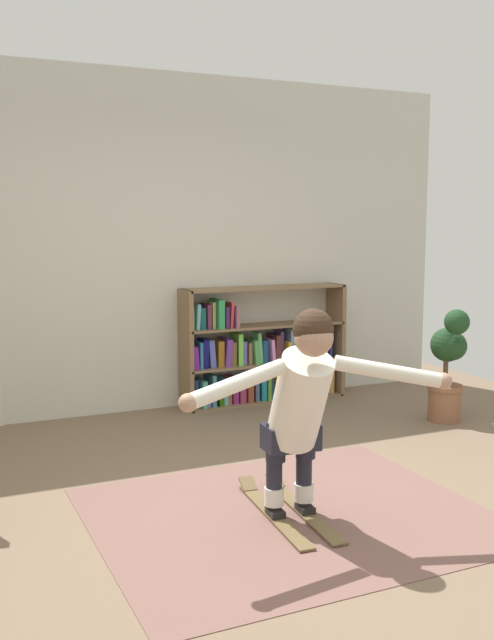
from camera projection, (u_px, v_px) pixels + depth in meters
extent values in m
plane|color=#77614C|center=(277.00, 515.00, 4.08)|extent=(7.20, 7.20, 0.00)
cube|color=beige|center=(140.00, 244.00, 6.23)|extent=(6.00, 0.10, 2.90)
cube|color=#7A564D|center=(289.00, 515.00, 4.08)|extent=(2.15, 1.83, 0.01)
cube|color=#816547|center=(186.00, 350.00, 6.30)|extent=(0.04, 0.30, 1.06)
cube|color=#816547|center=(336.00, 339.00, 6.92)|extent=(0.04, 0.30, 1.06)
cube|color=#816547|center=(264.00, 400.00, 6.68)|extent=(1.52, 0.30, 0.02)
cube|color=#816547|center=(264.00, 363.00, 6.63)|extent=(1.52, 0.30, 0.02)
cube|color=#816547|center=(264.00, 326.00, 6.59)|extent=(1.52, 0.30, 0.02)
cube|color=#816547|center=(265.00, 288.00, 6.54)|extent=(1.52, 0.30, 0.02)
cube|color=#43633C|center=(190.00, 395.00, 6.38)|extent=(0.03, 0.15, 0.21)
cube|color=navy|center=(194.00, 393.00, 6.39)|extent=(0.04, 0.14, 0.25)
cube|color=teal|center=(201.00, 393.00, 6.40)|extent=(0.05, 0.24, 0.24)
cube|color=#7377CC|center=(205.00, 395.00, 6.45)|extent=(0.04, 0.21, 0.19)
cube|color=teal|center=(210.00, 389.00, 6.44)|extent=(0.03, 0.22, 0.28)
cube|color=#29550D|center=(218.00, 394.00, 6.47)|extent=(0.05, 0.20, 0.19)
cube|color=#63A3C9|center=(222.00, 390.00, 6.50)|extent=(0.04, 0.20, 0.24)
cube|color=olive|center=(227.00, 390.00, 6.51)|extent=(0.04, 0.14, 0.24)
cube|color=#7D2462|center=(232.00, 389.00, 6.55)|extent=(0.05, 0.22, 0.24)
cube|color=#932F56|center=(240.00, 390.00, 6.55)|extent=(0.06, 0.16, 0.22)
cube|color=brown|center=(246.00, 388.00, 6.60)|extent=(0.06, 0.22, 0.23)
cube|color=#415572|center=(254.00, 385.00, 6.60)|extent=(0.04, 0.15, 0.29)
cube|color=teal|center=(260.00, 387.00, 6.66)|extent=(0.05, 0.19, 0.23)
cube|color=#5F9C30|center=(266.00, 384.00, 6.66)|extent=(0.03, 0.18, 0.28)
cube|color=#265C81|center=(269.00, 382.00, 6.69)|extent=(0.05, 0.15, 0.30)
cube|color=#895D19|center=(274.00, 386.00, 6.69)|extent=(0.06, 0.21, 0.23)
cube|color=#473BCD|center=(278.00, 381.00, 6.73)|extent=(0.04, 0.21, 0.30)
cube|color=#B121B3|center=(285.00, 386.00, 6.75)|extent=(0.05, 0.19, 0.21)
cube|color=#5E2652|center=(290.00, 385.00, 6.78)|extent=(0.03, 0.15, 0.20)
cube|color=#114752|center=(295.00, 385.00, 6.80)|extent=(0.03, 0.20, 0.19)
cube|color=#BFD262|center=(300.00, 379.00, 6.81)|extent=(0.04, 0.21, 0.29)
cube|color=tan|center=(304.00, 383.00, 6.83)|extent=(0.04, 0.18, 0.22)
cube|color=#31BD61|center=(311.00, 380.00, 6.86)|extent=(0.06, 0.23, 0.26)
cube|color=purple|center=(316.00, 378.00, 6.90)|extent=(0.05, 0.22, 0.28)
cube|color=navy|center=(321.00, 379.00, 6.92)|extent=(0.04, 0.22, 0.26)
cube|color=tan|center=(327.00, 380.00, 6.94)|extent=(0.06, 0.18, 0.23)
cube|color=#6D1F91|center=(192.00, 357.00, 6.32)|extent=(0.07, 0.21, 0.20)
cube|color=teal|center=(198.00, 355.00, 6.35)|extent=(0.03, 0.20, 0.24)
cube|color=navy|center=(203.00, 353.00, 6.37)|extent=(0.07, 0.18, 0.25)
cube|color=#5362B3|center=(210.00, 353.00, 6.40)|extent=(0.07, 0.16, 0.25)
cube|color=#95641B|center=(218.00, 353.00, 6.43)|extent=(0.05, 0.18, 0.23)
cube|color=#643495|center=(225.00, 352.00, 6.45)|extent=(0.07, 0.22, 0.25)
cube|color=brown|center=(230.00, 353.00, 6.48)|extent=(0.05, 0.19, 0.22)
cube|color=#70D74D|center=(237.00, 349.00, 6.50)|extent=(0.04, 0.19, 0.28)
cube|color=#675BA9|center=(241.00, 352.00, 6.54)|extent=(0.04, 0.16, 0.21)
cube|color=olive|center=(247.00, 353.00, 6.56)|extent=(0.03, 0.16, 0.19)
cube|color=#4CA257|center=(252.00, 351.00, 6.58)|extent=(0.06, 0.24, 0.22)
cube|color=#72C977|center=(257.00, 347.00, 6.59)|extent=(0.06, 0.14, 0.28)
cube|color=navy|center=(262.00, 351.00, 6.62)|extent=(0.05, 0.15, 0.20)
cube|color=#D683CD|center=(269.00, 350.00, 6.62)|extent=(0.05, 0.19, 0.21)
cube|color=#522829|center=(274.00, 347.00, 6.68)|extent=(0.07, 0.22, 0.25)
cube|color=#493777|center=(279.00, 345.00, 6.70)|extent=(0.03, 0.14, 0.28)
cube|color=gold|center=(284.00, 350.00, 6.71)|extent=(0.04, 0.23, 0.18)
cube|color=#6C85A9|center=(288.00, 344.00, 6.71)|extent=(0.04, 0.18, 0.29)
cube|color=#35954D|center=(293.00, 344.00, 6.75)|extent=(0.04, 0.15, 0.28)
cube|color=brown|center=(299.00, 347.00, 6.75)|extent=(0.03, 0.19, 0.24)
cube|color=navy|center=(304.00, 349.00, 6.78)|extent=(0.04, 0.14, 0.19)
cube|color=#24655F|center=(308.00, 346.00, 6.82)|extent=(0.05, 0.20, 0.22)
cube|color=#2F612F|center=(317.00, 343.00, 6.83)|extent=(0.06, 0.22, 0.28)
cube|color=#CC664F|center=(323.00, 343.00, 6.86)|extent=(0.05, 0.15, 0.26)
cube|color=navy|center=(326.00, 344.00, 6.90)|extent=(0.03, 0.18, 0.23)
cube|color=#B0D084|center=(189.00, 318.00, 6.29)|extent=(0.03, 0.20, 0.20)
cube|color=#6AB5BB|center=(195.00, 316.00, 6.31)|extent=(0.04, 0.20, 0.22)
cube|color=#175551|center=(201.00, 318.00, 6.32)|extent=(0.05, 0.15, 0.19)
cube|color=#662C4B|center=(206.00, 316.00, 6.35)|extent=(0.04, 0.20, 0.21)
cube|color=tan|center=(211.00, 315.00, 6.36)|extent=(0.03, 0.15, 0.23)
cube|color=green|center=(217.00, 314.00, 6.36)|extent=(0.05, 0.23, 0.25)
cube|color=#441E58|center=(223.00, 317.00, 6.41)|extent=(0.03, 0.23, 0.19)
cube|color=#C74246|center=(229.00, 315.00, 6.42)|extent=(0.04, 0.15, 0.22)
cube|color=#955B74|center=(234.00, 316.00, 6.43)|extent=(0.03, 0.20, 0.19)
cylinder|color=brown|center=(444.00, 403.00, 6.00)|extent=(0.27, 0.27, 0.30)
cylinder|color=brown|center=(445.00, 387.00, 5.98)|extent=(0.29, 0.29, 0.04)
cylinder|color=#4C3823|center=(446.00, 363.00, 5.95)|extent=(0.04, 0.04, 0.36)
sphere|color=#1C3F20|center=(452.00, 346.00, 5.94)|extent=(0.24, 0.24, 0.24)
sphere|color=#1C3F20|center=(457.00, 322.00, 5.78)|extent=(0.20, 0.20, 0.20)
sphere|color=#1C3F20|center=(448.00, 345.00, 5.98)|extent=(0.28, 0.28, 0.28)
cube|color=brown|center=(274.00, 515.00, 4.04)|extent=(0.17, 0.93, 0.01)
cube|color=brown|center=(248.00, 484.00, 4.44)|extent=(0.10, 0.12, 0.06)
cube|color=black|center=(275.00, 512.00, 4.02)|extent=(0.09, 0.13, 0.04)
cube|color=brown|center=(304.00, 511.00, 4.10)|extent=(0.17, 0.93, 0.01)
cube|color=brown|center=(275.00, 480.00, 4.50)|extent=(0.10, 0.12, 0.06)
cube|color=black|center=(305.00, 508.00, 4.08)|extent=(0.09, 0.13, 0.04)
cylinder|color=white|center=(274.00, 496.00, 4.03)|extent=(0.12, 0.12, 0.10)
cylinder|color=#1F202D|center=(274.00, 461.00, 4.00)|extent=(0.10, 0.10, 0.30)
cylinder|color=#1F202D|center=(276.00, 442.00, 3.97)|extent=(0.12, 0.12, 0.22)
cylinder|color=white|center=(304.00, 492.00, 4.09)|extent=(0.12, 0.12, 0.10)
cylinder|color=#1F202D|center=(304.00, 458.00, 4.06)|extent=(0.10, 0.10, 0.30)
cylinder|color=#1F202D|center=(306.00, 438.00, 4.03)|extent=(0.12, 0.12, 0.22)
cube|color=#1F202D|center=(291.00, 437.00, 4.00)|extent=(0.31, 0.21, 0.14)
cylinder|color=silver|center=(299.00, 400.00, 3.86)|extent=(0.32, 0.50, 0.59)
sphere|color=tan|center=(314.00, 337.00, 3.65)|extent=(0.22, 0.22, 0.20)
sphere|color=#382619|center=(313.00, 329.00, 3.65)|extent=(0.23, 0.23, 0.21)
cylinder|color=silver|center=(237.00, 384.00, 3.51)|extent=(0.59, 0.22, 0.18)
sphere|color=tan|center=(188.00, 403.00, 3.34)|extent=(0.10, 0.10, 0.09)
cylinder|color=silver|center=(389.00, 372.00, 3.78)|extent=(0.57, 0.31, 0.18)
sphere|color=tan|center=(443.00, 381.00, 3.79)|extent=(0.10, 0.10, 0.09)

